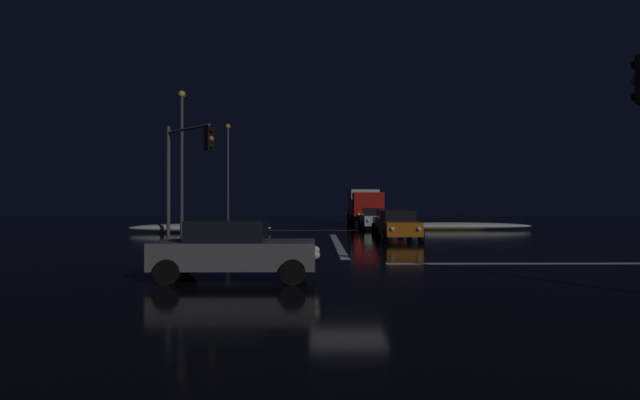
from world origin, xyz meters
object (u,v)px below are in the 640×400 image
object	(u,v)px
sedan_white	(374,218)
box_truck	(364,205)
sedan_gray_crossing	(234,249)
sedan_orange	(398,225)
streetlamp_left_near	(182,152)
streetlamp_left_far	(228,166)
sedan_red	(391,221)
traffic_signal_nw	(186,161)

from	to	relation	value
sedan_white	box_truck	xyz separation A→B (m)	(-0.09, 6.63, 0.91)
sedan_white	box_truck	world-z (taller)	box_truck
sedan_gray_crossing	sedan_orange	bearing A→B (deg)	64.14
sedan_gray_crossing	streetlamp_left_near	distance (m)	18.37
streetlamp_left_near	sedan_orange	bearing A→B (deg)	-15.47
sedan_gray_crossing	streetlamp_left_far	distance (m)	33.72
sedan_red	streetlamp_left_near	distance (m)	13.51
sedan_white	streetlamp_left_near	bearing A→B (deg)	-148.60
traffic_signal_nw	streetlamp_left_far	bearing A→B (deg)	94.69
sedan_white	traffic_signal_nw	size ratio (longest dim) A/B	0.75
sedan_red	streetlamp_left_far	world-z (taller)	streetlamp_left_far
sedan_gray_crossing	streetlamp_left_far	world-z (taller)	streetlamp_left_far
sedan_orange	streetlamp_left_far	bearing A→B (deg)	122.44
sedan_red	box_truck	size ratio (longest dim) A/B	0.52
sedan_red	traffic_signal_nw	bearing A→B (deg)	-143.14
sedan_white	traffic_signal_nw	world-z (taller)	traffic_signal_nw
traffic_signal_nw	streetlamp_left_near	distance (m)	6.68
streetlamp_left_near	streetlamp_left_far	distance (m)	16.00
streetlamp_left_near	sedan_white	bearing A→B (deg)	31.40
streetlamp_left_near	sedan_red	bearing A→B (deg)	8.17
box_truck	streetlamp_left_far	xyz separation A→B (m)	(-12.21, 1.86, 3.53)
sedan_red	traffic_signal_nw	size ratio (longest dim) A/B	0.75
sedan_orange	sedan_gray_crossing	bearing A→B (deg)	-115.86
traffic_signal_nw	sedan_gray_crossing	bearing A→B (deg)	-69.45
streetlamp_left_near	streetlamp_left_far	world-z (taller)	streetlamp_left_far
streetlamp_left_near	streetlamp_left_far	xyz separation A→B (m)	(0.00, 16.00, 0.23)
sedan_orange	traffic_signal_nw	size ratio (longest dim) A/B	0.75
sedan_white	sedan_gray_crossing	size ratio (longest dim) A/B	1.00
box_truck	sedan_gray_crossing	world-z (taller)	box_truck
box_truck	streetlamp_left_far	world-z (taller)	streetlamp_left_far
streetlamp_left_far	sedan_orange	bearing A→B (deg)	-57.56
sedan_orange	sedan_white	bearing A→B (deg)	90.20
sedan_orange	sedan_gray_crossing	xyz separation A→B (m)	(-6.54, -13.50, 0.00)
streetlamp_left_near	traffic_signal_nw	bearing A→B (deg)	-73.86
sedan_orange	traffic_signal_nw	bearing A→B (deg)	-164.49
box_truck	sedan_gray_crossing	size ratio (longest dim) A/B	1.91
box_truck	streetlamp_left_near	xyz separation A→B (m)	(-12.21, -14.14, 3.30)
sedan_white	traffic_signal_nw	bearing A→B (deg)	-127.11
sedan_orange	streetlamp_left_far	distance (m)	23.43
sedan_red	traffic_signal_nw	xyz separation A→B (m)	(-10.88, -8.16, 3.16)
box_truck	streetlamp_left_far	size ratio (longest dim) A/B	0.91
traffic_signal_nw	streetlamp_left_far	xyz separation A→B (m)	(-1.83, 22.33, 1.28)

